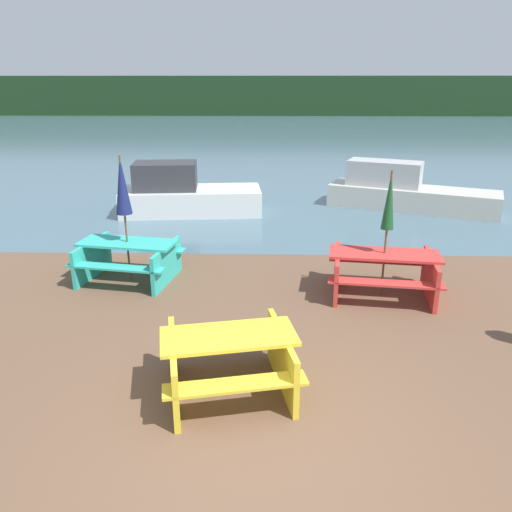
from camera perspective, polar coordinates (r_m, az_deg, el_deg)
ground_plane at (r=5.40m, az=0.27°, el=-21.72°), size 60.00×60.00×0.00m
water at (r=35.35m, az=1.30°, el=13.67°), size 60.00×50.00×0.00m
far_treeline at (r=55.19m, az=1.38°, el=17.83°), size 80.00×1.60×4.00m
picnic_table_yellow at (r=6.04m, az=-3.11°, el=-11.51°), size 1.83×1.68×0.76m
picnic_table_red at (r=8.90m, az=14.33°, el=-1.49°), size 2.04×1.62×0.77m
picnic_table_teal at (r=9.58m, az=-14.37°, el=-0.05°), size 1.99×1.67×0.75m
umbrella_navy at (r=9.24m, az=-15.05°, el=7.70°), size 0.29×0.29×2.32m
umbrella_darkgreen at (r=8.56m, az=14.99°, el=5.96°), size 0.21×0.21×2.18m
boat at (r=14.24m, az=-8.08°, el=6.95°), size 3.99×1.93×1.43m
boat_second at (r=15.23m, az=16.65°, el=7.03°), size 4.86×3.01×1.35m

